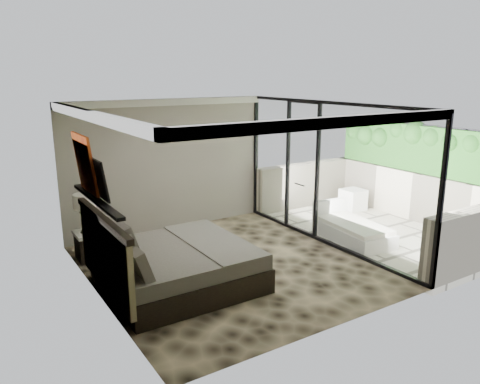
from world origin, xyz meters
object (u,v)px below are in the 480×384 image
ottoman (353,200)px  bed (172,264)px  nightstand (91,245)px  table_lamp (85,208)px  lounger (351,230)px

ottoman → bed: bearing=-164.2°
ottoman → nightstand: bearing=177.6°
bed → table_lamp: bed is taller
bed → ottoman: size_ratio=4.48×
bed → ottoman: bed is taller
ottoman → lounger: (-1.61, -1.54, -0.05)m
nightstand → table_lamp: (-0.05, 0.01, 0.71)m
nightstand → table_lamp: size_ratio=0.75×
bed → nightstand: size_ratio=4.38×
bed → nightstand: 2.01m
ottoman → lounger: size_ratio=0.29×
nightstand → lounger: lounger is taller
bed → lounger: bearing=0.7°
bed → lounger: size_ratio=1.30×
nightstand → ottoman: (6.38, -0.26, -0.01)m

